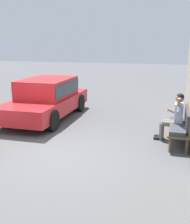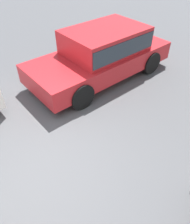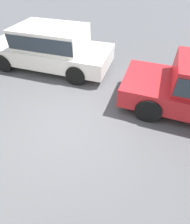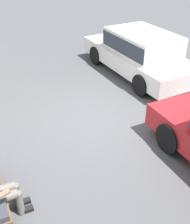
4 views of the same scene
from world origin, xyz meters
The scene contains 2 objects.
ground_plane centered at (0.00, 0.00, 0.00)m, with size 60.00×60.00×0.00m, color #4C4C4F.
parked_car_mid centered at (1.96, -2.53, 0.78)m, with size 4.48×1.99×1.43m.
Camera 3 is at (-1.59, 2.60, 3.22)m, focal length 28.00 mm.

